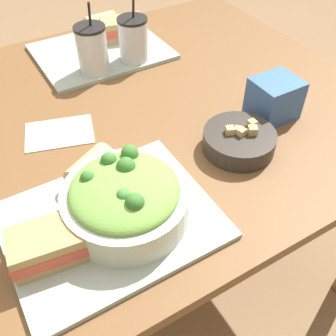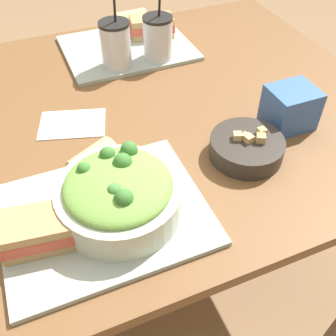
# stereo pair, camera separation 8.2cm
# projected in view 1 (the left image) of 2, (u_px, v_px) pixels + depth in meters

# --- Properties ---
(ground_plane) EXTENTS (12.00, 12.00, 0.00)m
(ground_plane) POSITION_uv_depth(u_px,v_px,m) (132.00, 270.00, 1.55)
(ground_plane) COLOR #846647
(dining_table) EXTENTS (1.42, 1.07, 0.75)m
(dining_table) POSITION_uv_depth(u_px,v_px,m) (116.00, 142.00, 1.08)
(dining_table) COLOR brown
(dining_table) RESTS_ON ground_plane
(tray_near) EXTENTS (0.40, 0.32, 0.01)m
(tray_near) POSITION_uv_depth(u_px,v_px,m) (111.00, 221.00, 0.77)
(tray_near) COLOR #99A89E
(tray_near) RESTS_ON dining_table
(tray_far) EXTENTS (0.40, 0.32, 0.01)m
(tray_far) POSITION_uv_depth(u_px,v_px,m) (101.00, 52.00, 1.26)
(tray_far) COLOR #99A89E
(tray_far) RESTS_ON dining_table
(salad_bowl) EXTENTS (0.24, 0.24, 0.11)m
(salad_bowl) POSITION_uv_depth(u_px,v_px,m) (125.00, 198.00, 0.74)
(salad_bowl) COLOR beige
(salad_bowl) RESTS_ON tray_near
(soup_bowl) EXTENTS (0.17, 0.17, 0.06)m
(soup_bowl) POSITION_uv_depth(u_px,v_px,m) (239.00, 140.00, 0.92)
(soup_bowl) COLOR #2D2823
(soup_bowl) RESTS_ON dining_table
(sandwich_near) EXTENTS (0.17, 0.10, 0.06)m
(sandwich_near) POSITION_uv_depth(u_px,v_px,m) (54.00, 243.00, 0.69)
(sandwich_near) COLOR tan
(sandwich_near) RESTS_ON tray_near
(baguette_near) EXTENTS (0.12, 0.10, 0.06)m
(baguette_near) POSITION_uv_depth(u_px,v_px,m) (91.00, 167.00, 0.83)
(baguette_near) COLOR tan
(baguette_near) RESTS_ON tray_near
(sandwich_far) EXTENTS (0.16, 0.11, 0.06)m
(sandwich_far) POSITION_uv_depth(u_px,v_px,m) (123.00, 28.00, 1.29)
(sandwich_far) COLOR tan
(sandwich_far) RESTS_ON tray_far
(baguette_far) EXTENTS (0.10, 0.06, 0.06)m
(baguette_far) POSITION_uv_depth(u_px,v_px,m) (101.00, 22.00, 1.33)
(baguette_far) COLOR tan
(baguette_far) RESTS_ON tray_far
(drink_cup_dark) EXTENTS (0.09, 0.09, 0.20)m
(drink_cup_dark) POSITION_uv_depth(u_px,v_px,m) (92.00, 50.00, 1.12)
(drink_cup_dark) COLOR silver
(drink_cup_dark) RESTS_ON tray_far
(drink_cup_red) EXTENTS (0.09, 0.09, 0.19)m
(drink_cup_red) POSITION_uv_depth(u_px,v_px,m) (133.00, 40.00, 1.17)
(drink_cup_red) COLOR silver
(drink_cup_red) RESTS_ON tray_far
(chip_bag) EXTENTS (0.11, 0.10, 0.10)m
(chip_bag) POSITION_uv_depth(u_px,v_px,m) (274.00, 98.00, 0.99)
(chip_bag) COLOR #335BA3
(chip_bag) RESTS_ON dining_table
(napkin_folded) EXTENTS (0.19, 0.16, 0.00)m
(napkin_folded) POSITION_uv_depth(u_px,v_px,m) (59.00, 133.00, 0.97)
(napkin_folded) COLOR silver
(napkin_folded) RESTS_ON dining_table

